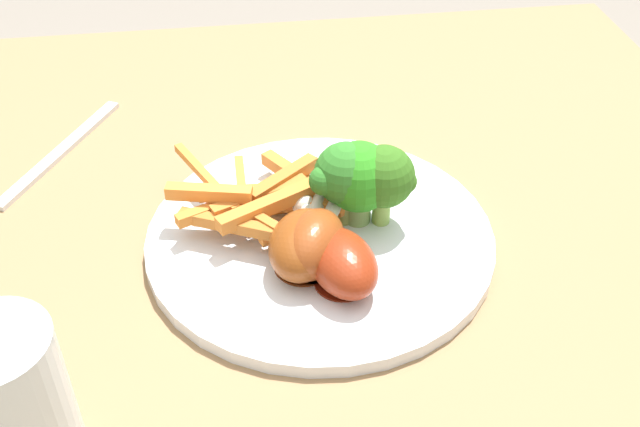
{
  "coord_description": "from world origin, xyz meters",
  "views": [
    {
      "loc": [
        0.42,
        -0.08,
        1.17
      ],
      "look_at": [
        -0.06,
        -0.01,
        0.78
      ],
      "focal_mm": 43.14,
      "sensor_mm": 36.0,
      "label": 1
    }
  ],
  "objects_px": {
    "carrot_fries_pile": "(261,199)",
    "water_glass": "(13,407)",
    "dinner_plate": "(320,238)",
    "broccoli_floret_middle": "(360,176)",
    "chicken_drumstick_extra": "(316,240)",
    "broccoli_floret_back": "(348,174)",
    "dining_table": "(347,388)",
    "chicken_drumstick_far": "(340,260)",
    "fork": "(61,151)",
    "chicken_drumstick_near": "(305,242)",
    "broccoli_floret_front": "(383,177)"
  },
  "relations": [
    {
      "from": "broccoli_floret_back",
      "to": "broccoli_floret_front",
      "type": "bearing_deg",
      "value": 79.59
    },
    {
      "from": "dining_table",
      "to": "fork",
      "type": "xyz_separation_m",
      "value": [
        -0.23,
        -0.24,
        0.12
      ]
    },
    {
      "from": "dinner_plate",
      "to": "carrot_fries_pile",
      "type": "height_order",
      "value": "carrot_fries_pile"
    },
    {
      "from": "dining_table",
      "to": "broccoli_floret_front",
      "type": "relative_size",
      "value": 13.77
    },
    {
      "from": "broccoli_floret_back",
      "to": "dining_table",
      "type": "bearing_deg",
      "value": -7.22
    },
    {
      "from": "dinner_plate",
      "to": "chicken_drumstick_extra",
      "type": "distance_m",
      "value": 0.05
    },
    {
      "from": "dinner_plate",
      "to": "water_glass",
      "type": "distance_m",
      "value": 0.28
    },
    {
      "from": "chicken_drumstick_near",
      "to": "chicken_drumstick_far",
      "type": "bearing_deg",
      "value": 46.61
    },
    {
      "from": "water_glass",
      "to": "chicken_drumstick_far",
      "type": "bearing_deg",
      "value": 120.57
    },
    {
      "from": "dining_table",
      "to": "broccoli_floret_back",
      "type": "height_order",
      "value": "broccoli_floret_back"
    },
    {
      "from": "broccoli_floret_front",
      "to": "fork",
      "type": "height_order",
      "value": "broccoli_floret_front"
    },
    {
      "from": "dinner_plate",
      "to": "broccoli_floret_middle",
      "type": "height_order",
      "value": "broccoli_floret_middle"
    },
    {
      "from": "water_glass",
      "to": "broccoli_floret_front",
      "type": "bearing_deg",
      "value": 126.54
    },
    {
      "from": "dining_table",
      "to": "fork",
      "type": "distance_m",
      "value": 0.35
    },
    {
      "from": "chicken_drumstick_far",
      "to": "water_glass",
      "type": "distance_m",
      "value": 0.25
    },
    {
      "from": "broccoli_floret_middle",
      "to": "chicken_drumstick_near",
      "type": "distance_m",
      "value": 0.07
    },
    {
      "from": "chicken_drumstick_extra",
      "to": "water_glass",
      "type": "xyz_separation_m",
      "value": [
        0.15,
        -0.2,
        0.02
      ]
    },
    {
      "from": "chicken_drumstick_near",
      "to": "chicken_drumstick_far",
      "type": "height_order",
      "value": "chicken_drumstick_near"
    },
    {
      "from": "carrot_fries_pile",
      "to": "fork",
      "type": "xyz_separation_m",
      "value": [
        -0.14,
        -0.18,
        -0.03
      ]
    },
    {
      "from": "broccoli_floret_back",
      "to": "chicken_drumstick_extra",
      "type": "bearing_deg",
      "value": -33.19
    },
    {
      "from": "broccoli_floret_back",
      "to": "chicken_drumstick_extra",
      "type": "height_order",
      "value": "broccoli_floret_back"
    },
    {
      "from": "broccoli_floret_front",
      "to": "chicken_drumstick_far",
      "type": "relative_size",
      "value": 0.56
    },
    {
      "from": "dinner_plate",
      "to": "broccoli_floret_front",
      "type": "distance_m",
      "value": 0.07
    },
    {
      "from": "broccoli_floret_middle",
      "to": "fork",
      "type": "height_order",
      "value": "broccoli_floret_middle"
    },
    {
      "from": "broccoli_floret_front",
      "to": "broccoli_floret_middle",
      "type": "distance_m",
      "value": 0.02
    },
    {
      "from": "broccoli_floret_front",
      "to": "broccoli_floret_middle",
      "type": "bearing_deg",
      "value": -105.3
    },
    {
      "from": "chicken_drumstick_extra",
      "to": "fork",
      "type": "bearing_deg",
      "value": -132.6
    },
    {
      "from": "broccoli_floret_middle",
      "to": "water_glass",
      "type": "bearing_deg",
      "value": -50.68
    },
    {
      "from": "dining_table",
      "to": "chicken_drumstick_far",
      "type": "relative_size",
      "value": 7.65
    },
    {
      "from": "dinner_plate",
      "to": "fork",
      "type": "xyz_separation_m",
      "value": [
        -0.17,
        -0.23,
        -0.0
      ]
    },
    {
      "from": "dinner_plate",
      "to": "fork",
      "type": "relative_size",
      "value": 1.51
    },
    {
      "from": "carrot_fries_pile",
      "to": "water_glass",
      "type": "height_order",
      "value": "water_glass"
    },
    {
      "from": "broccoli_floret_front",
      "to": "broccoli_floret_middle",
      "type": "relative_size",
      "value": 0.98
    },
    {
      "from": "dinner_plate",
      "to": "broccoli_floret_back",
      "type": "distance_m",
      "value": 0.06
    },
    {
      "from": "broccoli_floret_front",
      "to": "carrot_fries_pile",
      "type": "distance_m",
      "value": 0.1
    },
    {
      "from": "broccoli_floret_middle",
      "to": "chicken_drumstick_extra",
      "type": "height_order",
      "value": "broccoli_floret_middle"
    },
    {
      "from": "chicken_drumstick_far",
      "to": "fork",
      "type": "bearing_deg",
      "value": -133.5
    },
    {
      "from": "carrot_fries_pile",
      "to": "chicken_drumstick_near",
      "type": "bearing_deg",
      "value": 26.94
    },
    {
      "from": "carrot_fries_pile",
      "to": "fork",
      "type": "height_order",
      "value": "carrot_fries_pile"
    },
    {
      "from": "chicken_drumstick_far",
      "to": "chicken_drumstick_near",
      "type": "bearing_deg",
      "value": -133.39
    },
    {
      "from": "broccoli_floret_middle",
      "to": "fork",
      "type": "relative_size",
      "value": 0.39
    },
    {
      "from": "chicken_drumstick_extra",
      "to": "water_glass",
      "type": "height_order",
      "value": "water_glass"
    },
    {
      "from": "broccoli_floret_back",
      "to": "fork",
      "type": "relative_size",
      "value": 0.39
    },
    {
      "from": "dining_table",
      "to": "chicken_drumstick_near",
      "type": "xyz_separation_m",
      "value": [
        -0.03,
        -0.03,
        0.15
      ]
    },
    {
      "from": "broccoli_floret_middle",
      "to": "broccoli_floret_back",
      "type": "height_order",
      "value": "same"
    },
    {
      "from": "dining_table",
      "to": "water_glass",
      "type": "height_order",
      "value": "water_glass"
    },
    {
      "from": "carrot_fries_pile",
      "to": "fork",
      "type": "relative_size",
      "value": 0.79
    },
    {
      "from": "fork",
      "to": "dinner_plate",
      "type": "bearing_deg",
      "value": -98.17
    },
    {
      "from": "broccoli_floret_front",
      "to": "chicken_drumstick_near",
      "type": "distance_m",
      "value": 0.08
    },
    {
      "from": "fork",
      "to": "chicken_drumstick_far",
      "type": "bearing_deg",
      "value": -105.62
    }
  ]
}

